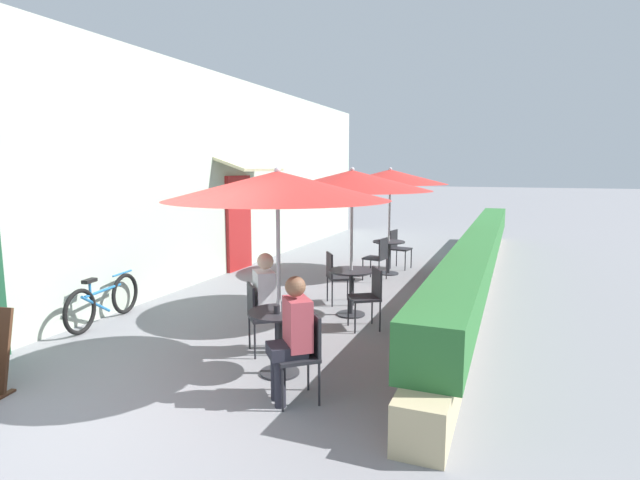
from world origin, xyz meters
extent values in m
plane|color=gray|center=(0.00, 0.00, 0.00)|extent=(120.00, 120.00, 0.00)
cube|color=#B2C1AD|center=(-2.55, 7.18, 2.10)|extent=(0.24, 14.36, 4.20)
cube|color=maroon|center=(-2.39, 6.46, 1.05)|extent=(0.08, 0.96, 2.10)
cube|color=beige|center=(-2.08, 6.46, 2.35)|extent=(0.78, 1.80, 0.30)
cube|color=tan|center=(2.75, 7.08, 0.23)|extent=(0.44, 13.36, 0.45)
cube|color=#2D6B33|center=(2.75, 7.08, 0.73)|extent=(0.60, 12.69, 0.56)
cylinder|color=#28282D|center=(1.01, 1.58, 0.01)|extent=(0.44, 0.44, 0.02)
cylinder|color=#28282D|center=(1.01, 1.58, 0.36)|extent=(0.06, 0.06, 0.69)
cylinder|color=#28282D|center=(1.01, 1.58, 0.70)|extent=(0.69, 0.69, 0.02)
cylinder|color=#B7B7BC|center=(1.01, 1.58, 1.09)|extent=(0.04, 0.04, 2.19)
cone|color=red|center=(1.01, 1.58, 2.08)|extent=(2.41, 2.41, 0.30)
sphere|color=#B7B7BC|center=(1.01, 1.58, 2.25)|extent=(0.07, 0.07, 0.07)
cube|color=#232328|center=(1.45, 1.05, 0.45)|extent=(0.56, 0.56, 0.04)
cube|color=#232328|center=(1.59, 1.17, 0.66)|extent=(0.27, 0.31, 0.42)
cylinder|color=#232328|center=(1.20, 1.08, 0.23)|extent=(0.02, 0.02, 0.45)
cylinder|color=#232328|center=(1.43, 0.80, 0.23)|extent=(0.02, 0.02, 0.45)
cylinder|color=#232328|center=(1.47, 1.31, 0.23)|extent=(0.02, 0.02, 0.45)
cylinder|color=#232328|center=(1.70, 1.03, 0.23)|extent=(0.02, 0.02, 0.45)
cylinder|color=#23232D|center=(1.26, 1.00, 0.24)|extent=(0.11, 0.11, 0.47)
cylinder|color=#23232D|center=(1.36, 0.88, 0.24)|extent=(0.11, 0.11, 0.47)
cube|color=#23232D|center=(1.38, 1.00, 0.53)|extent=(0.47, 0.46, 0.12)
cube|color=#AD424C|center=(1.46, 1.07, 0.78)|extent=(0.39, 0.40, 0.50)
sphere|color=brown|center=(1.45, 1.05, 1.15)|extent=(0.20, 0.20, 0.20)
cube|color=#232328|center=(0.57, 2.10, 0.45)|extent=(0.56, 0.56, 0.04)
cube|color=#232328|center=(0.43, 1.99, 0.66)|extent=(0.27, 0.31, 0.42)
cylinder|color=#232328|center=(0.83, 2.08, 0.23)|extent=(0.02, 0.02, 0.45)
cylinder|color=#232328|center=(0.60, 2.36, 0.23)|extent=(0.02, 0.02, 0.45)
cylinder|color=#232328|center=(0.55, 1.85, 0.23)|extent=(0.02, 0.02, 0.45)
cylinder|color=#232328|center=(0.32, 2.13, 0.23)|extent=(0.02, 0.02, 0.45)
cylinder|color=#23232D|center=(0.76, 2.16, 0.24)|extent=(0.11, 0.11, 0.47)
cylinder|color=#23232D|center=(0.66, 2.28, 0.24)|extent=(0.11, 0.11, 0.47)
cube|color=#23232D|center=(0.64, 2.16, 0.53)|extent=(0.47, 0.46, 0.12)
cube|color=white|center=(0.56, 2.09, 0.78)|extent=(0.39, 0.40, 0.50)
sphere|color=beige|center=(0.57, 2.10, 1.15)|extent=(0.20, 0.20, 0.20)
cylinder|color=#232328|center=(1.02, 1.50, 0.76)|extent=(0.07, 0.07, 0.09)
cylinder|color=#28282D|center=(1.05, 4.00, 0.01)|extent=(0.44, 0.44, 0.02)
cylinder|color=#28282D|center=(1.05, 4.00, 0.36)|extent=(0.06, 0.06, 0.69)
cylinder|color=#28282D|center=(1.05, 4.00, 0.70)|extent=(0.69, 0.69, 0.02)
cylinder|color=#B7B7BC|center=(1.05, 4.00, 1.09)|extent=(0.04, 0.04, 2.19)
cone|color=red|center=(1.05, 4.00, 2.08)|extent=(2.41, 2.41, 0.30)
sphere|color=#B7B7BC|center=(1.05, 4.00, 2.25)|extent=(0.07, 0.07, 0.07)
cube|color=#232328|center=(0.68, 4.57, 0.45)|extent=(0.55, 0.55, 0.04)
cube|color=#232328|center=(0.52, 4.47, 0.66)|extent=(0.24, 0.33, 0.42)
cylinder|color=#232328|center=(0.93, 4.52, 0.23)|extent=(0.02, 0.02, 0.45)
cylinder|color=#232328|center=(0.73, 4.82, 0.23)|extent=(0.02, 0.02, 0.45)
cylinder|color=#232328|center=(0.63, 4.32, 0.23)|extent=(0.02, 0.02, 0.45)
cylinder|color=#232328|center=(0.43, 4.62, 0.23)|extent=(0.02, 0.02, 0.45)
cube|color=#232328|center=(1.43, 3.43, 0.45)|extent=(0.55, 0.55, 0.04)
cube|color=#232328|center=(1.59, 3.53, 0.66)|extent=(0.24, 0.33, 0.42)
cylinder|color=#232328|center=(1.18, 3.48, 0.23)|extent=(0.02, 0.02, 0.45)
cylinder|color=#232328|center=(1.38, 3.18, 0.23)|extent=(0.02, 0.02, 0.45)
cylinder|color=#232328|center=(1.48, 3.68, 0.23)|extent=(0.02, 0.02, 0.45)
cylinder|color=#232328|center=(1.68, 3.38, 0.23)|extent=(0.02, 0.02, 0.45)
cylinder|color=#28282D|center=(0.86, 7.19, 0.01)|extent=(0.44, 0.44, 0.02)
cylinder|color=#28282D|center=(0.86, 7.19, 0.36)|extent=(0.06, 0.06, 0.69)
cylinder|color=#28282D|center=(0.86, 7.19, 0.70)|extent=(0.69, 0.69, 0.02)
cylinder|color=#B7B7BC|center=(0.86, 7.19, 1.09)|extent=(0.04, 0.04, 2.19)
cone|color=red|center=(0.86, 7.19, 2.08)|extent=(2.41, 2.41, 0.30)
sphere|color=#B7B7BC|center=(0.86, 7.19, 2.25)|extent=(0.07, 0.07, 0.07)
cube|color=#232328|center=(0.74, 6.52, 0.45)|extent=(0.46, 0.46, 0.04)
cube|color=#232328|center=(0.92, 6.49, 0.66)|extent=(0.10, 0.38, 0.42)
cylinder|color=#232328|center=(0.59, 6.73, 0.23)|extent=(0.02, 0.02, 0.45)
cylinder|color=#232328|center=(0.53, 6.38, 0.23)|extent=(0.02, 0.02, 0.45)
cylinder|color=#232328|center=(0.95, 6.67, 0.23)|extent=(0.02, 0.02, 0.45)
cylinder|color=#232328|center=(0.89, 6.31, 0.23)|extent=(0.02, 0.02, 0.45)
cube|color=#232328|center=(0.98, 7.87, 0.45)|extent=(0.46, 0.46, 0.04)
cube|color=#232328|center=(0.80, 7.90, 0.66)|extent=(0.10, 0.38, 0.42)
cylinder|color=#232328|center=(1.13, 7.66, 0.23)|extent=(0.02, 0.02, 0.45)
cylinder|color=#232328|center=(1.19, 8.01, 0.23)|extent=(0.02, 0.02, 0.45)
cylinder|color=#232328|center=(0.77, 7.72, 0.23)|extent=(0.02, 0.02, 0.45)
cylinder|color=#232328|center=(0.84, 8.08, 0.23)|extent=(0.02, 0.02, 0.45)
torus|color=black|center=(-2.27, 2.78, 0.32)|extent=(0.15, 0.64, 0.63)
torus|color=black|center=(-2.13, 1.77, 0.32)|extent=(0.15, 0.64, 0.63)
cylinder|color=#236BA8|center=(-2.20, 2.28, 0.49)|extent=(0.15, 0.79, 0.04)
cylinder|color=#236BA8|center=(-2.17, 2.10, 0.33)|extent=(0.12, 0.58, 0.39)
cylinder|color=#236BA8|center=(-2.16, 2.00, 0.59)|extent=(0.04, 0.04, 0.22)
cube|color=black|center=(-2.16, 2.00, 0.70)|extent=(0.13, 0.23, 0.05)
cylinder|color=#236BA8|center=(-2.27, 2.74, 0.65)|extent=(0.10, 0.46, 0.03)
camera|label=1|loc=(3.37, -3.17, 2.27)|focal=28.00mm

